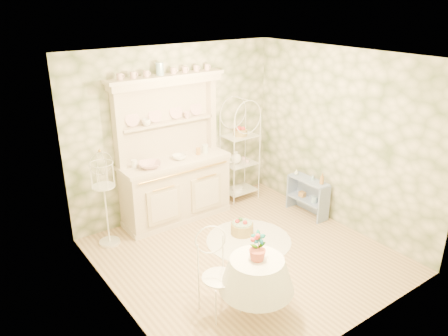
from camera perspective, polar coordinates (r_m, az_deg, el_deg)
floor at (r=6.19m, az=2.77°, el=-11.34°), size 3.60×3.60×0.00m
ceiling at (r=5.24m, az=3.31°, el=14.27°), size 3.60×3.60×0.00m
wall_left at (r=4.74m, az=-14.25°, el=-4.28°), size 3.60×3.60×0.00m
wall_right at (r=6.79m, az=14.97°, el=3.60°), size 3.60×3.60×0.00m
wall_back at (r=6.99m, az=-6.29°, el=4.72°), size 3.60×3.60×0.00m
wall_front at (r=4.45m, az=17.76°, el=-6.48°), size 3.60×3.60×0.00m
kitchen_dresser at (r=6.73m, az=-6.50°, el=2.19°), size 1.87×0.61×2.29m
bakers_rack at (r=7.48m, az=2.10°, el=2.70°), size 0.60×0.43×1.89m
side_shelf at (r=7.26m, az=10.85°, el=-3.74°), size 0.36×0.73×0.60m
round_table at (r=5.03m, az=4.23°, el=-15.12°), size 0.74×0.74×0.73m
cafe_chair at (r=5.04m, az=-0.58°, el=-14.78°), size 0.45×0.45×0.75m
birdcage_stand at (r=6.32m, az=-15.33°, el=-3.50°), size 0.41×0.41×1.53m
floor_basket at (r=6.63m, az=2.37°, el=-7.71°), size 0.43×0.43×0.24m
lace_rug at (r=6.53m, az=3.24°, el=-9.39°), size 1.50×1.50×0.01m
bowl_floral at (r=6.50m, az=-9.64°, el=0.12°), size 0.41×0.41×0.08m
bowl_white at (r=6.77m, az=-5.83°, el=1.21°), size 0.29×0.29×0.07m
cup_left at (r=6.55m, az=-10.11°, el=5.72°), size 0.16×0.16×0.10m
cup_right at (r=6.88m, az=-4.86°, el=6.76°), size 0.11×0.11×0.10m
potted_geranium at (r=4.78m, az=4.49°, el=-10.23°), size 0.20×0.17×0.32m
bottle_amber at (r=6.98m, az=12.66°, el=-1.55°), size 0.08×0.08×0.18m
bottle_blue at (r=7.11m, az=11.50°, el=-1.26°), size 0.05×0.05×0.09m
bottle_glass at (r=7.27m, az=9.42°, el=-0.66°), size 0.08×0.08×0.09m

